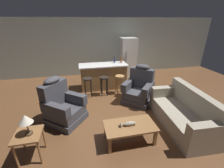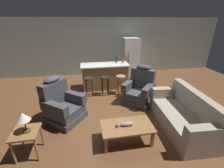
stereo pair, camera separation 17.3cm
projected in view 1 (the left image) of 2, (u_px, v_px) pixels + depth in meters
name	position (u px, v px, depth m)	size (l,w,h in m)	color
ground_plane	(110.00, 104.00, 4.78)	(12.00, 12.00, 0.00)	brown
back_wall	(97.00, 47.00, 7.08)	(12.00, 0.05, 2.60)	#939E93
coffee_table	(130.00, 127.00, 3.21)	(1.10, 0.60, 0.42)	olive
fish_figurine	(128.00, 124.00, 3.16)	(0.34, 0.10, 0.10)	#4C3823
couch	(183.00, 114.00, 3.71)	(0.95, 1.94, 0.94)	#9E937F
recliner_near_lamp	(62.00, 106.00, 3.88)	(1.18, 1.18, 1.20)	#3D3D42
recliner_near_island	(139.00, 89.00, 4.85)	(1.19, 1.19, 1.20)	#3D3D42
end_table	(29.00, 138.00, 2.78)	(0.48, 0.48, 0.56)	olive
table_lamp	(25.00, 120.00, 2.62)	(0.24, 0.24, 0.41)	#4C3823
kitchen_island	(103.00, 76.00, 5.81)	(1.80, 0.70, 0.95)	olive
bar_stool_left	(88.00, 84.00, 5.12)	(0.32, 0.32, 0.68)	black
bar_stool_middle	(104.00, 83.00, 5.23)	(0.32, 0.32, 0.68)	black
bar_stool_right	(120.00, 81.00, 5.34)	(0.32, 0.32, 0.68)	#A87A47
refrigerator	(128.00, 57.00, 6.99)	(0.70, 0.69, 1.76)	white
bottle_tall_green	(121.00, 60.00, 5.81)	(0.06, 0.06, 0.23)	brown
bottle_short_amber	(114.00, 60.00, 5.83)	(0.07, 0.07, 0.26)	#23284C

